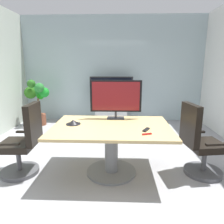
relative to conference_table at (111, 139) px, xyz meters
The scene contains 11 objects.
ground_plane 0.56m from the conference_table, 144.41° to the left, with size 7.23×7.23×0.00m, color #99999E.
wall_back_glass_partition 3.32m from the conference_table, 91.78° to the left, with size 5.27×0.10×2.98m, color #9EB2B7.
conference_table is the anchor object (origin of this frame).
office_chair_left 1.31m from the conference_table, behind, with size 0.60×0.58×1.09m.
office_chair_right 1.31m from the conference_table, ahead, with size 0.63×0.61×1.09m.
tv_monitor 0.70m from the conference_table, 82.59° to the left, with size 0.84×0.18×0.64m.
wall_display_unit 2.83m from the conference_table, 92.47° to the left, with size 1.20×0.36×1.31m.
potted_plant 3.28m from the conference_table, 130.45° to the left, with size 0.69×0.56×1.26m.
conference_phone 0.62m from the conference_table, behind, with size 0.22×0.22×0.07m.
remote_control 0.56m from the conference_table, 21.67° to the right, with size 0.05×0.17×0.02m, color black.
whiteboard_marker 0.64m from the conference_table, 38.53° to the right, with size 0.13×0.02×0.02m, color red.
Camera 1 is at (0.23, -2.94, 1.63)m, focal length 32.64 mm.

